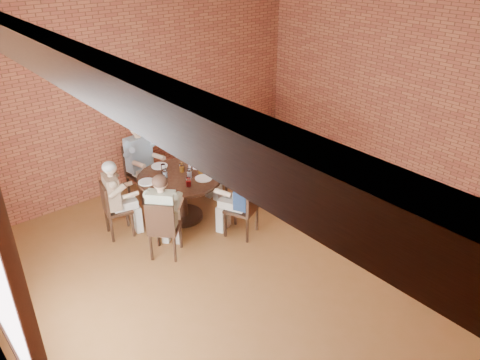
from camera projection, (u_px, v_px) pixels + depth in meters
floor at (279, 273)px, 6.30m from camera, size 7.00×7.00×0.00m
ceiling at (292, 7)px, 4.70m from camera, size 7.00×7.00×0.00m
wall_back at (138, 91)px, 7.87m from camera, size 7.00×0.00×7.00m
wall_right at (432, 102)px, 7.34m from camera, size 0.00×7.00×7.00m
ceiling_beam at (52, 56)px, 3.37m from camera, size 0.22×6.90×0.26m
dining_table at (181, 189)px, 7.28m from camera, size 1.30×1.30×0.75m
chair_a at (228, 164)px, 8.11m from camera, size 0.51×0.51×0.94m
diner_a at (224, 157)px, 7.98m from camera, size 0.75×0.66×1.33m
chair_b at (139, 169)px, 7.92m from camera, size 0.50×0.50×0.96m
diner_b at (142, 161)px, 7.79m from camera, size 0.63×0.74×1.37m
chair_c at (113, 208)px, 6.87m from camera, size 0.44×0.44×0.87m
diner_c at (116, 199)px, 6.84m from camera, size 0.65×0.57×1.22m
chair_d at (163, 227)px, 6.39m from camera, size 0.56×0.56×0.90m
diner_d at (164, 216)px, 6.39m from camera, size 0.77×0.77×1.27m
chair_e at (246, 206)px, 6.87m from camera, size 0.56×0.56×0.93m
diner_e at (241, 195)px, 6.83m from camera, size 0.74×0.80×1.32m
plate_a at (198, 166)px, 7.48m from camera, size 0.26×0.26×0.01m
plate_b at (159, 166)px, 7.47m from camera, size 0.26×0.26×0.01m
plate_c at (147, 182)px, 6.99m from camera, size 0.26×0.26×0.01m
plate_d at (204, 178)px, 7.09m from camera, size 0.26×0.26×0.01m
glass_a at (191, 166)px, 7.31m from camera, size 0.07×0.07×0.14m
glass_b at (182, 168)px, 7.27m from camera, size 0.07×0.07×0.14m
glass_c at (163, 168)px, 7.25m from camera, size 0.07×0.07×0.14m
glass_d at (165, 174)px, 7.10m from camera, size 0.07×0.07×0.14m
glass_e at (163, 180)px, 6.92m from camera, size 0.07×0.07×0.14m
glass_f at (188, 182)px, 6.85m from camera, size 0.07×0.07×0.14m
glass_g at (189, 173)px, 7.11m from camera, size 0.07×0.07×0.14m
glass_h at (200, 170)px, 7.21m from camera, size 0.07×0.07×0.14m
smartphone at (216, 175)px, 7.20m from camera, size 0.11×0.15×0.01m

